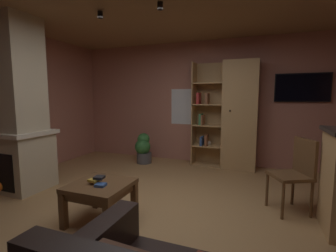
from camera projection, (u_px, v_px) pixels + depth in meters
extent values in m
cube|color=#A37A4C|center=(156.00, 217.00, 2.93)|extent=(5.82, 5.28, 0.02)
cube|color=#AD7060|center=(206.00, 103.00, 5.26)|extent=(5.94, 0.06, 2.59)
cube|color=white|center=(188.00, 107.00, 5.37)|extent=(0.77, 0.01, 0.78)
cube|color=#BCAD8E|center=(20.00, 161.00, 3.81)|extent=(0.84, 0.67, 0.85)
cube|color=#BCAD8E|center=(14.00, 77.00, 3.65)|extent=(0.72, 0.57, 1.74)
cube|color=beige|center=(18.00, 133.00, 3.76)|extent=(0.92, 0.75, 0.06)
cube|color=black|center=(1.00, 171.00, 3.54)|extent=(0.59, 0.08, 0.55)
sphere|color=orange|center=(2.00, 186.00, 3.55)|extent=(0.14, 0.14, 0.14)
cube|color=tan|center=(240.00, 116.00, 4.76)|extent=(0.65, 0.38, 2.12)
cube|color=tan|center=(210.00, 114.00, 5.15)|extent=(0.60, 0.02, 2.12)
cube|color=tan|center=(194.00, 115.00, 5.09)|extent=(0.02, 0.38, 2.12)
sphere|color=black|center=(230.00, 111.00, 4.62)|extent=(0.04, 0.04, 0.04)
cube|color=tan|center=(207.00, 165.00, 5.11)|extent=(0.60, 0.38, 0.02)
cube|color=tan|center=(207.00, 145.00, 5.06)|extent=(0.60, 0.38, 0.02)
cube|color=tan|center=(208.00, 125.00, 5.01)|extent=(0.60, 0.38, 0.02)
cube|color=tan|center=(208.00, 105.00, 4.96)|extent=(0.60, 0.38, 0.02)
cube|color=tan|center=(208.00, 83.00, 4.91)|extent=(0.60, 0.38, 0.02)
cube|color=#B22D2D|center=(199.00, 98.00, 4.96)|extent=(0.05, 0.23, 0.23)
cube|color=#2D4C8C|center=(202.00, 141.00, 5.03)|extent=(0.04, 0.23, 0.18)
cube|color=brown|center=(207.00, 140.00, 4.99)|extent=(0.04, 0.23, 0.22)
cube|color=#387247|center=(201.00, 119.00, 4.99)|extent=(0.04, 0.23, 0.23)
cube|color=brown|center=(207.00, 99.00, 4.89)|extent=(0.05, 0.23, 0.22)
cube|color=brown|center=(203.00, 120.00, 4.98)|extent=(0.03, 0.23, 0.20)
sphere|color=beige|center=(209.00, 143.00, 5.04)|extent=(0.10, 0.10, 0.10)
cube|color=brown|center=(100.00, 185.00, 2.77)|extent=(0.65, 0.64, 0.05)
cube|color=brown|center=(100.00, 191.00, 2.78)|extent=(0.58, 0.57, 0.08)
cube|color=brown|center=(63.00, 211.00, 2.64)|extent=(0.07, 0.07, 0.40)
cube|color=brown|center=(108.00, 220.00, 2.44)|extent=(0.07, 0.07, 0.40)
cube|color=brown|center=(96.00, 192.00, 3.15)|extent=(0.07, 0.07, 0.40)
cube|color=brown|center=(134.00, 199.00, 2.95)|extent=(0.07, 0.07, 0.40)
cube|color=#2D4C8C|center=(101.00, 185.00, 2.67)|extent=(0.13, 0.12, 0.03)
cube|color=gold|center=(94.00, 180.00, 2.74)|extent=(0.12, 0.11, 0.03)
cube|color=black|center=(99.00, 178.00, 2.75)|extent=(0.12, 0.12, 0.03)
cube|color=brown|center=(289.00, 176.00, 3.01)|extent=(0.57, 0.57, 0.04)
cube|color=brown|center=(305.00, 156.00, 3.00)|extent=(0.22, 0.37, 0.44)
cylinder|color=brown|center=(267.00, 189.00, 3.20)|extent=(0.04, 0.04, 0.46)
cylinder|color=brown|center=(283.00, 200.00, 2.84)|extent=(0.04, 0.04, 0.46)
cylinder|color=brown|center=(293.00, 188.00, 3.24)|extent=(0.04, 0.04, 0.46)
cylinder|color=brown|center=(312.00, 199.00, 2.88)|extent=(0.04, 0.04, 0.46)
cylinder|color=#4C4C51|center=(144.00, 158.00, 5.29)|extent=(0.32, 0.32, 0.23)
sphere|color=#2D6B33|center=(143.00, 147.00, 5.24)|extent=(0.33, 0.33, 0.33)
sphere|color=#2D6B33|center=(143.00, 139.00, 5.27)|extent=(0.26, 0.26, 0.26)
cube|color=black|center=(302.00, 88.00, 4.52)|extent=(0.94, 0.05, 0.53)
cube|color=black|center=(302.00, 88.00, 4.50)|extent=(0.90, 0.01, 0.49)
cylinder|color=black|center=(38.00, 23.00, 3.64)|extent=(0.07, 0.07, 0.09)
cylinder|color=black|center=(100.00, 15.00, 3.28)|extent=(0.07, 0.07, 0.09)
cylinder|color=black|center=(160.00, 6.00, 2.96)|extent=(0.07, 0.07, 0.09)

